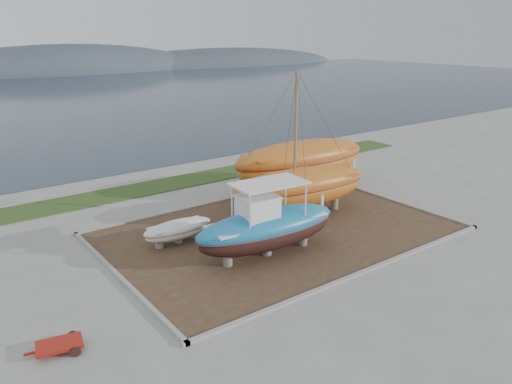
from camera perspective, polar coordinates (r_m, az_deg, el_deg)
ground at (r=24.75m, az=8.50°, el=-7.39°), size 140.00×140.00×0.00m
dirt_patch at (r=27.44m, az=2.62°, el=-4.51°), size 18.00×12.00×0.06m
curb_frame at (r=27.42m, az=2.62°, el=-4.42°), size 18.60×12.60×0.15m
grass_strip at (r=36.55m, az=-8.80°, el=1.13°), size 44.00×3.00×0.08m
sea at (r=87.73m, az=-26.05°, el=9.36°), size 260.00×100.00×0.04m
blue_caique at (r=23.91m, az=1.29°, el=-3.17°), size 7.78×2.95×3.67m
white_dinghy at (r=26.08m, az=-8.88°, el=-4.53°), size 3.81×1.46×1.14m
orange_sailboat at (r=28.48m, az=5.25°, el=5.22°), size 9.09×3.76×8.40m
orange_bare_hull at (r=33.91m, az=5.13°, el=2.92°), size 10.45×3.88×3.35m
red_trailer at (r=19.19m, az=-21.53°, el=-16.17°), size 2.46×1.56×0.32m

